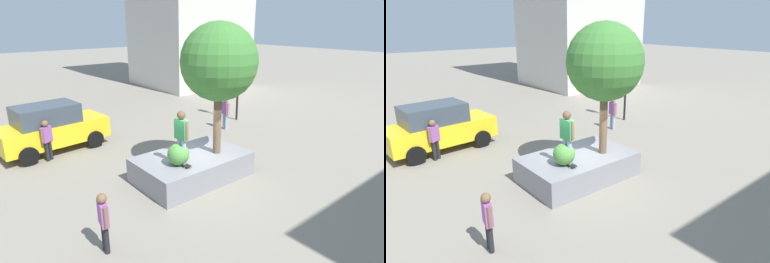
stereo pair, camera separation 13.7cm
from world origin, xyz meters
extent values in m
plane|color=gray|center=(0.00, 0.00, 0.00)|extent=(120.00, 120.00, 0.00)
cube|color=gray|center=(-0.04, 0.28, 0.44)|extent=(3.97, 2.45, 0.88)
cylinder|color=brown|center=(0.84, -0.07, 2.14)|extent=(0.28, 0.28, 2.54)
sphere|color=#3D7A33|center=(0.84, -0.07, 4.14)|extent=(2.65, 2.65, 2.65)
sphere|color=#4C8C3D|center=(-0.89, -0.05, 1.25)|extent=(0.74, 0.74, 0.74)
cube|color=black|center=(-0.83, -0.14, 0.94)|extent=(0.23, 0.80, 0.02)
sphere|color=beige|center=(-0.92, 0.11, 0.90)|extent=(0.06, 0.06, 0.06)
sphere|color=beige|center=(-0.75, 0.12, 0.90)|extent=(0.06, 0.06, 0.06)
sphere|color=beige|center=(-0.90, -0.40, 0.90)|extent=(0.06, 0.06, 0.06)
sphere|color=beige|center=(-0.74, -0.39, 0.90)|extent=(0.06, 0.06, 0.06)
cylinder|color=#8C9EB7|center=(-0.81, -0.24, 1.37)|extent=(0.16, 0.16, 0.85)
cylinder|color=#8C9EB7|center=(-0.84, -0.04, 1.37)|extent=(0.16, 0.16, 0.85)
cube|color=#338C4C|center=(-0.83, -0.14, 2.13)|extent=(0.26, 0.50, 0.66)
cylinder|color=brown|center=(-0.80, -0.39, 2.15)|extent=(0.10, 0.10, 0.63)
cylinder|color=brown|center=(-0.85, 0.11, 2.15)|extent=(0.10, 0.10, 0.63)
sphere|color=brown|center=(-0.83, -0.14, 2.60)|extent=(0.28, 0.28, 0.28)
cube|color=gold|center=(-2.99, 6.25, 0.83)|extent=(4.62, 2.25, 0.90)
cube|color=#38424C|center=(-3.21, 6.23, 1.68)|extent=(2.64, 1.86, 0.81)
cylinder|color=black|center=(-1.64, 7.31, 0.38)|extent=(0.78, 0.29, 0.76)
cylinder|color=black|center=(-1.48, 5.43, 0.38)|extent=(0.78, 0.29, 0.76)
cylinder|color=black|center=(-4.49, 7.07, 0.38)|extent=(0.78, 0.29, 0.76)
cylinder|color=black|center=(-4.34, 5.19, 0.38)|extent=(0.78, 0.29, 0.76)
cylinder|color=black|center=(6.70, 4.41, 1.61)|extent=(0.12, 0.12, 3.21)
cube|color=black|center=(6.70, 4.41, 3.64)|extent=(0.33, 0.30, 0.85)
sphere|color=red|center=(6.74, 4.56, 3.88)|extent=(0.14, 0.14, 0.14)
sphere|color=gold|center=(6.74, 4.56, 3.60)|extent=(0.14, 0.14, 0.14)
sphere|color=green|center=(6.74, 4.56, 3.32)|extent=(0.14, 0.14, 0.14)
cylinder|color=black|center=(-4.23, -1.41, 0.38)|extent=(0.14, 0.14, 0.76)
cylinder|color=black|center=(-4.27, -1.59, 0.38)|extent=(0.14, 0.14, 0.76)
cube|color=#8C4C99|center=(-4.25, -1.50, 1.05)|extent=(0.26, 0.45, 0.59)
cylinder|color=brown|center=(-4.21, -1.28, 1.07)|extent=(0.09, 0.09, 0.56)
cylinder|color=brown|center=(-4.29, -1.72, 1.07)|extent=(0.09, 0.09, 0.56)
sphere|color=brown|center=(-4.25, -1.50, 1.47)|extent=(0.25, 0.25, 0.25)
cylinder|color=black|center=(-3.64, 5.17, 0.40)|extent=(0.15, 0.15, 0.81)
cylinder|color=black|center=(-3.48, 5.27, 0.40)|extent=(0.15, 0.15, 0.81)
cube|color=#8C4C99|center=(-3.56, 5.22, 1.12)|extent=(0.49, 0.41, 0.63)
cylinder|color=brown|center=(-3.76, 5.09, 1.14)|extent=(0.10, 0.10, 0.60)
cylinder|color=brown|center=(-3.36, 5.35, 1.14)|extent=(0.10, 0.10, 0.60)
sphere|color=brown|center=(-3.56, 5.22, 1.57)|extent=(0.26, 0.26, 0.26)
cylinder|color=#8C9EB7|center=(4.94, 3.51, 0.40)|extent=(0.15, 0.15, 0.80)
cylinder|color=#8C9EB7|center=(4.97, 3.70, 0.40)|extent=(0.15, 0.15, 0.80)
cube|color=#8C4C99|center=(4.95, 3.61, 1.12)|extent=(0.27, 0.48, 0.63)
cylinder|color=#9E7251|center=(4.91, 3.37, 1.14)|extent=(0.10, 0.10, 0.59)
cylinder|color=#9E7251|center=(4.99, 3.84, 1.14)|extent=(0.10, 0.10, 0.59)
sphere|color=#9E7251|center=(4.95, 3.61, 1.56)|extent=(0.26, 0.26, 0.26)
camera|label=1|loc=(-6.91, -8.10, 5.42)|focal=30.63mm
camera|label=2|loc=(-6.80, -8.18, 5.42)|focal=30.63mm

